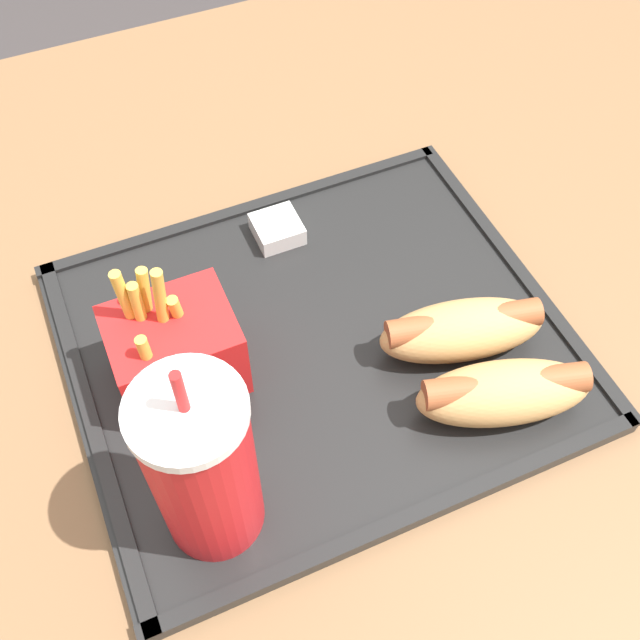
{
  "coord_description": "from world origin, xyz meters",
  "views": [
    {
      "loc": [
        0.14,
        0.36,
        1.28
      ],
      "look_at": [
        -0.0,
        0.03,
        0.78
      ],
      "focal_mm": 42.0,
      "sensor_mm": 36.0,
      "label": 1
    }
  ],
  "objects_px": {
    "soda_cup": "(203,468)",
    "hot_dog_far": "(504,392)",
    "sauce_cup_mayo": "(277,228)",
    "fries_carton": "(174,349)",
    "hot_dog_near": "(462,329)"
  },
  "relations": [
    {
      "from": "soda_cup",
      "to": "hot_dog_far",
      "type": "bearing_deg",
      "value": 178.52
    },
    {
      "from": "soda_cup",
      "to": "hot_dog_far",
      "type": "height_order",
      "value": "soda_cup"
    },
    {
      "from": "hot_dog_far",
      "to": "sauce_cup_mayo",
      "type": "bearing_deg",
      "value": -69.02
    },
    {
      "from": "fries_carton",
      "to": "sauce_cup_mayo",
      "type": "distance_m",
      "value": 0.17
    },
    {
      "from": "soda_cup",
      "to": "sauce_cup_mayo",
      "type": "height_order",
      "value": "soda_cup"
    },
    {
      "from": "soda_cup",
      "to": "fries_carton",
      "type": "relative_size",
      "value": 1.55
    },
    {
      "from": "fries_carton",
      "to": "hot_dog_far",
      "type": "bearing_deg",
      "value": 149.44
    },
    {
      "from": "hot_dog_far",
      "to": "soda_cup",
      "type": "bearing_deg",
      "value": -1.48
    },
    {
      "from": "hot_dog_near",
      "to": "fries_carton",
      "type": "relative_size",
      "value": 1.17
    },
    {
      "from": "hot_dog_near",
      "to": "sauce_cup_mayo",
      "type": "relative_size",
      "value": 3.45
    },
    {
      "from": "soda_cup",
      "to": "sauce_cup_mayo",
      "type": "bearing_deg",
      "value": -120.98
    },
    {
      "from": "hot_dog_near",
      "to": "sauce_cup_mayo",
      "type": "distance_m",
      "value": 0.2
    },
    {
      "from": "hot_dog_near",
      "to": "fries_carton",
      "type": "bearing_deg",
      "value": -16.75
    },
    {
      "from": "hot_dog_far",
      "to": "sauce_cup_mayo",
      "type": "distance_m",
      "value": 0.26
    },
    {
      "from": "sauce_cup_mayo",
      "to": "soda_cup",
      "type": "bearing_deg",
      "value": 59.02
    }
  ]
}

